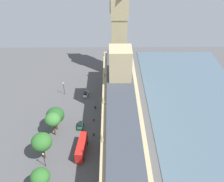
{
  "coord_description": "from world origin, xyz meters",
  "views": [
    {
      "loc": [
        1.86,
        66.95,
        67.35
      ],
      "look_at": [
        1.0,
        -15.23,
        8.69
      ],
      "focal_mm": 40.4,
      "sensor_mm": 36.0,
      "label": 1
    }
  ],
  "objects": [
    {
      "name": "street_lamp_slot_12",
      "position": [
        22.82,
        14.4,
        4.33
      ],
      "size": [
        0.56,
        0.56,
        6.18
      ],
      "color": "black",
      "rests_on": "ground"
    },
    {
      "name": "pedestrian_midblock",
      "position": [
        8.07,
        -14.79,
        0.75
      ],
      "size": [
        0.63,
        0.54,
        1.67
      ],
      "rotation": [
        0.0,
        0.0,
        4.55
      ],
      "color": "black",
      "rests_on": "ground"
    },
    {
      "name": "car_dark_green_corner",
      "position": [
        13.26,
        -3.69,
        0.89
      ],
      "size": [
        2.09,
        4.17,
        1.74
      ],
      "rotation": [
        0.0,
        0.0,
        -0.04
      ],
      "color": "#19472D",
      "rests_on": "ground"
    },
    {
      "name": "plane_tree_slot_10",
      "position": [
        21.84,
        -2.69,
        6.93
      ],
      "size": [
        6.67,
        6.67,
        9.79
      ],
      "color": "brown",
      "rests_on": "ground"
    },
    {
      "name": "car_white_kerbside",
      "position": [
        12.67,
        -24.04,
        0.89
      ],
      "size": [
        2.21,
        4.39,
        1.74
      ],
      "rotation": [
        0.0,
        0.0,
        3.02
      ],
      "color": "silver",
      "rests_on": "ground"
    },
    {
      "name": "street_lamp_slot_11",
      "position": [
        22.31,
        -25.11,
        4.4
      ],
      "size": [
        0.56,
        0.56,
        6.29
      ],
      "color": "black",
      "rests_on": "ground"
    },
    {
      "name": "ground_plane",
      "position": [
        0.0,
        0.0,
        0.0
      ],
      "size": [
        146.88,
        146.88,
        0.0
      ],
      "primitive_type": "plane",
      "color": "#4C4C4F"
    },
    {
      "name": "plane_tree_trailing",
      "position": [
        22.09,
        0.3,
        7.5
      ],
      "size": [
        5.65,
        5.65,
        9.96
      ],
      "color": "brown",
      "rests_on": "ground"
    },
    {
      "name": "double_decker_bus_near_tower",
      "position": [
        11.5,
        8.72,
        2.63
      ],
      "size": [
        3.6,
        10.7,
        4.75
      ],
      "rotation": [
        0.0,
        0.0,
        3.04
      ],
      "color": "red",
      "rests_on": "ground"
    },
    {
      "name": "clock_tower",
      "position": [
        -2.5,
        -43.55,
        26.8
      ],
      "size": [
        8.1,
        8.1,
        51.84
      ],
      "color": "tan",
      "rests_on": "ground"
    },
    {
      "name": "parliament_building",
      "position": [
        -1.99,
        -1.45,
        8.5
      ],
      "size": [
        13.36,
        76.88,
        28.08
      ],
      "color": "tan",
      "rests_on": "ground"
    },
    {
      "name": "pedestrian_by_river_gate",
      "position": [
        7.87,
        0.98,
        0.72
      ],
      "size": [
        0.61,
        0.67,
        1.59
      ],
      "rotation": [
        0.0,
        0.0,
        0.54
      ],
      "color": "black",
      "rests_on": "ground"
    },
    {
      "name": "river_thames",
      "position": [
        -35.91,
        0.0,
        0.12
      ],
      "size": [
        43.43,
        132.19,
        0.25
      ],
      "primitive_type": "cube",
      "color": "#475B6B",
      "rests_on": "ground"
    },
    {
      "name": "plane_tree_opposite_hall",
      "position": [
        21.54,
        23.36,
        6.8
      ],
      "size": [
        5.58,
        5.58,
        9.21
      ],
      "color": "brown",
      "rests_on": "ground"
    },
    {
      "name": "plane_tree_far_end",
      "position": [
        23.63,
        11.12,
        7.77
      ],
      "size": [
        6.68,
        6.68,
        10.64
      ],
      "color": "brown",
      "rests_on": "ground"
    },
    {
      "name": "pedestrian_leading",
      "position": [
        8.31,
        -7.02,
        0.72
      ],
      "size": [
        0.66,
        0.58,
        1.61
      ],
      "rotation": [
        0.0,
        0.0,
        1.2
      ],
      "color": "maroon",
      "rests_on": "ground"
    }
  ]
}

